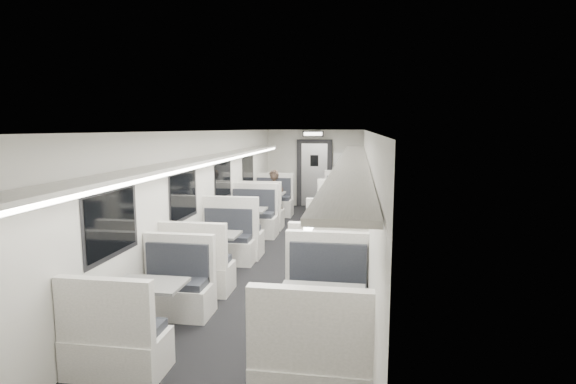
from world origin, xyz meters
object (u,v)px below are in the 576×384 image
(booth_left_d, at_px, (150,311))
(passenger, at_px, (274,198))
(booth_right_c, at_px, (334,260))
(vestibule_door, at_px, (314,174))
(exit_sign, at_px, (313,134))
(booth_right_d, at_px, (321,325))
(booth_right_b, at_px, (340,228))
(booth_right_a, at_px, (344,207))
(booth_left_a, at_px, (267,207))
(booth_left_c, at_px, (214,254))
(booth_left_b, at_px, (244,227))

(booth_left_d, distance_m, passenger, 6.23)
(booth_right_c, bearing_deg, passenger, 113.09)
(vestibule_door, xyz_separation_m, exit_sign, (0.00, -0.49, 1.24))
(booth_right_d, distance_m, vestibule_door, 9.50)
(booth_right_b, bearing_deg, booth_right_a, 90.00)
(booth_right_c, relative_size, exit_sign, 3.64)
(booth_right_d, bearing_deg, booth_left_a, 106.05)
(booth_left_a, xyz_separation_m, booth_left_c, (0.00, -4.44, -0.03))
(booth_right_a, relative_size, booth_right_b, 1.16)
(booth_right_a, bearing_deg, booth_right_c, -90.00)
(booth_right_d, bearing_deg, booth_left_b, 114.03)
(passenger, height_order, vestibule_door, vestibule_door)
(booth_left_c, bearing_deg, booth_right_d, -51.47)
(booth_right_b, distance_m, passenger, 2.32)
(booth_left_b, distance_m, booth_right_c, 2.91)
(booth_right_c, xyz_separation_m, booth_right_d, (0.00, -2.37, -0.01))
(booth_left_d, distance_m, booth_right_b, 5.09)
(booth_left_d, distance_m, booth_right_d, 2.01)
(exit_sign, bearing_deg, vestibule_door, 90.00)
(booth_left_a, height_order, booth_right_d, booth_left_a)
(booth_left_a, bearing_deg, booth_right_b, -46.49)
(booth_right_b, relative_size, vestibule_door, 0.97)
(booth_right_a, bearing_deg, booth_left_b, -127.65)
(booth_left_d, height_order, booth_right_a, booth_right_a)
(passenger, bearing_deg, booth_left_b, -82.88)
(booth_right_a, bearing_deg, vestibule_door, 113.10)
(exit_sign, bearing_deg, booth_right_d, -83.61)
(vestibule_door, distance_m, exit_sign, 1.33)
(booth_left_b, bearing_deg, booth_right_b, 10.14)
(passenger, bearing_deg, exit_sign, 90.41)
(exit_sign, bearing_deg, booth_left_a, -116.74)
(booth_left_c, relative_size, booth_right_c, 0.92)
(booth_right_b, xyz_separation_m, vestibule_door, (-1.00, 4.58, 0.68))
(booth_left_a, distance_m, vestibule_door, 2.74)
(exit_sign, bearing_deg, booth_right_b, -76.27)
(booth_left_c, relative_size, passenger, 1.45)
(booth_right_a, relative_size, booth_right_d, 1.08)
(booth_left_b, height_order, booth_right_a, booth_right_a)
(booth_left_b, bearing_deg, booth_left_c, -90.00)
(booth_left_a, distance_m, booth_left_c, 4.44)
(booth_left_b, height_order, passenger, passenger)
(booth_left_b, xyz_separation_m, booth_left_d, (0.00, -4.32, -0.05))
(passenger, bearing_deg, booth_left_a, 132.74)
(booth_left_a, distance_m, booth_right_b, 2.91)
(booth_left_b, height_order, booth_right_d, booth_left_b)
(booth_left_a, distance_m, booth_right_c, 5.00)
(booth_left_b, relative_size, booth_left_c, 1.08)
(booth_left_d, bearing_deg, booth_left_a, 90.00)
(booth_right_a, bearing_deg, passenger, -157.63)
(booth_left_a, xyz_separation_m, booth_right_b, (2.00, -2.11, -0.03))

